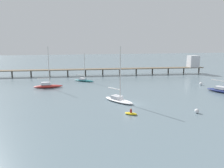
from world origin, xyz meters
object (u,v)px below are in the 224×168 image
object	(u,v)px
sailboat_red	(48,85)
sailboat_white	(118,99)
sailboat_teal	(84,80)
mooring_buoy_near	(197,111)
sailboat_navy	(223,90)
dinghy_yellow	(131,113)
mooring_buoy_far	(201,84)
pier	(135,66)

from	to	relation	value
sailboat_red	sailboat_white	bearing A→B (deg)	-52.49
sailboat_teal	mooring_buoy_near	size ratio (longest dim) A/B	11.44
sailboat_navy	dinghy_yellow	bearing A→B (deg)	-158.25
sailboat_red	mooring_buoy_near	world-z (taller)	sailboat_red
dinghy_yellow	mooring_buoy_far	bearing A→B (deg)	36.50
sailboat_teal	dinghy_yellow	bearing A→B (deg)	-84.62
mooring_buoy_near	mooring_buoy_far	bearing A→B (deg)	53.56
sailboat_red	sailboat_white	xyz separation A→B (m)	(14.76, -19.23, -0.13)
pier	sailboat_white	size ratio (longest dim) A/B	7.52
mooring_buoy_far	mooring_buoy_near	size ratio (longest dim) A/B	1.13
sailboat_red	dinghy_yellow	bearing A→B (deg)	-62.99
sailboat_white	sailboat_teal	bearing A→B (deg)	97.79
sailboat_teal	sailboat_red	distance (m)	13.86
sailboat_red	dinghy_yellow	xyz separation A→B (m)	(14.44, -28.33, -0.52)
mooring_buoy_near	sailboat_navy	bearing A→B (deg)	39.05
pier	mooring_buoy_far	size ratio (longest dim) A/B	98.29
dinghy_yellow	mooring_buoy_near	world-z (taller)	dinghy_yellow
pier	mooring_buoy_near	bearing A→B (deg)	-97.12
sailboat_red	mooring_buoy_near	xyz separation A→B (m)	(26.00, -30.46, -0.35)
sailboat_teal	sailboat_red	xyz separation A→B (m)	(-10.97, -8.46, 0.22)
mooring_buoy_near	sailboat_white	bearing A→B (deg)	135.03
pier	dinghy_yellow	world-z (taller)	pier
pier	sailboat_navy	xyz separation A→B (m)	(10.13, -36.62, -2.59)
mooring_buoy_far	sailboat_red	bearing A→B (deg)	170.94
dinghy_yellow	sailboat_teal	bearing A→B (deg)	95.38
dinghy_yellow	mooring_buoy_near	distance (m)	11.76
pier	sailboat_white	bearing A→B (deg)	-114.32
dinghy_yellow	mooring_buoy_near	size ratio (longest dim) A/B	3.03
pier	sailboat_teal	xyz separation A→B (m)	(-21.26, -10.97, -2.77)
mooring_buoy_far	sailboat_teal	bearing A→B (deg)	154.61
sailboat_teal	mooring_buoy_near	xyz separation A→B (m)	(15.03, -38.91, -0.14)
sailboat_red	sailboat_navy	bearing A→B (deg)	-22.09
sailboat_navy	sailboat_red	size ratio (longest dim) A/B	1.10
sailboat_navy	mooring_buoy_near	xyz separation A→B (m)	(-16.36, -13.27, -0.32)
sailboat_navy	sailboat_red	xyz separation A→B (m)	(-42.36, 17.19, 0.04)
pier	mooring_buoy_far	distance (m)	28.75
pier	dinghy_yellow	bearing A→B (deg)	-110.43
sailboat_navy	mooring_buoy_near	distance (m)	21.06
sailboat_navy	mooring_buoy_far	size ratio (longest dim) A/B	14.00
dinghy_yellow	mooring_buoy_far	xyz separation A→B (m)	(28.94, 21.41, 0.22)
pier	sailboat_teal	bearing A→B (deg)	-152.71
sailboat_navy	sailboat_teal	distance (m)	40.53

